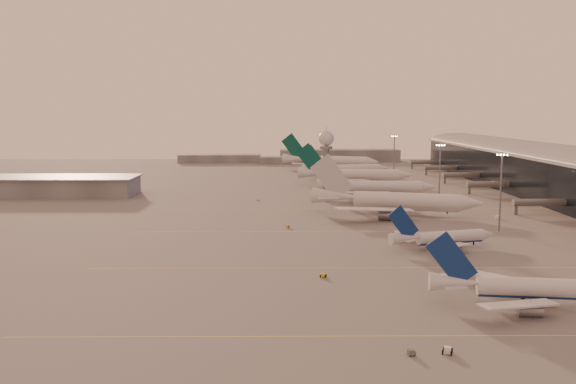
{
  "coord_description": "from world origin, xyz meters",
  "views": [
    {
      "loc": [
        -13.08,
        -132.79,
        37.27
      ],
      "look_at": [
        -11.3,
        72.14,
        10.29
      ],
      "focal_mm": 38.0,
      "sensor_mm": 36.0,
      "label": 1
    }
  ],
  "objects": [
    {
      "name": "gsv_tug_mid",
      "position": [
        -3.91,
        1.59,
        0.44
      ],
      "size": [
        3.41,
        2.63,
        0.86
      ],
      "color": "gold",
      "rests_on": "ground"
    },
    {
      "name": "greentail_b",
      "position": [
        23.97,
        178.07,
        3.81
      ],
      "size": [
        59.27,
        47.65,
        21.55
      ],
      "color": "silver",
      "rests_on": "ground"
    },
    {
      "name": "gsv_truck_a",
      "position": [
        7.05,
        -43.19,
        1.03
      ],
      "size": [
        5.29,
        3.02,
        2.02
      ],
      "color": "#525557",
      "rests_on": "ground"
    },
    {
      "name": "taxiway_markings",
      "position": [
        30.0,
        56.0,
        0.01
      ],
      "size": [
        180.0,
        185.25,
        0.02
      ],
      "color": "#D5C64B",
      "rests_on": "ground"
    },
    {
      "name": "narrowbody_near",
      "position": [
        33.36,
        -18.62,
        2.89
      ],
      "size": [
        36.4,
        28.89,
        14.26
      ],
      "color": "silver",
      "rests_on": "ground"
    },
    {
      "name": "widebody_white",
      "position": [
        27.88,
        85.88,
        3.8
      ],
      "size": [
        60.66,
        47.93,
        21.92
      ],
      "color": "silver",
      "rests_on": "ground"
    },
    {
      "name": "mast_c",
      "position": [
        50.0,
        110.0,
        13.74
      ],
      "size": [
        3.6,
        0.56,
        25.0
      ],
      "color": "slate",
      "rests_on": "ground"
    },
    {
      "name": "mast_b",
      "position": [
        55.0,
        55.0,
        13.74
      ],
      "size": [
        3.6,
        0.56,
        25.0
      ],
      "color": "slate",
      "rests_on": "ground"
    },
    {
      "name": "gsv_catering_b",
      "position": [
        62.67,
        77.31,
        2.33
      ],
      "size": [
        5.9,
        3.16,
        4.66
      ],
      "color": "silver",
      "rests_on": "ground"
    },
    {
      "name": "radar_tower",
      "position": [
        5.0,
        120.0,
        20.95
      ],
      "size": [
        6.4,
        6.4,
        31.1
      ],
      "color": "slate",
      "rests_on": "ground"
    },
    {
      "name": "mast_d",
      "position": [
        48.0,
        200.0,
        13.74
      ],
      "size": [
        3.6,
        0.56,
        25.0
      ],
      "color": "slate",
      "rests_on": "ground"
    },
    {
      "name": "gsv_truck_c",
      "position": [
        -11.33,
        61.43,
        1.04
      ],
      "size": [
        4.48,
        5.13,
        2.04
      ],
      "color": "gold",
      "rests_on": "ground"
    },
    {
      "name": "gsv_tug_near",
      "position": [
        12.46,
        -42.61,
        0.52
      ],
      "size": [
        3.23,
        4.05,
        1.01
      ],
      "color": "silver",
      "rests_on": "ground"
    },
    {
      "name": "greentail_a",
      "position": [
        27.96,
        132.52,
        3.38
      ],
      "size": [
        52.74,
        42.5,
        19.15
      ],
      "color": "silver",
      "rests_on": "ground"
    },
    {
      "name": "hangar",
      "position": [
        -120.0,
        140.0,
        4.32
      ],
      "size": [
        82.0,
        27.0,
        8.5
      ],
      "color": "slate",
      "rests_on": "ground"
    },
    {
      "name": "distant_horizon",
      "position": [
        2.62,
        325.14,
        3.89
      ],
      "size": [
        165.0,
        37.5,
        9.0
      ],
      "color": "slate",
      "rests_on": "ground"
    },
    {
      "name": "gsv_truck_d",
      "position": [
        -23.83,
        122.77,
        1.08
      ],
      "size": [
        3.5,
        5.58,
        2.12
      ],
      "color": "silver",
      "rests_on": "ground"
    },
    {
      "name": "gsv_truck_b",
      "position": [
        43.69,
        40.91,
        1.07
      ],
      "size": [
        5.51,
        3.22,
        2.1
      ],
      "color": "silver",
      "rests_on": "ground"
    },
    {
      "name": "greentail_d",
      "position": [
        17.64,
        261.85,
        4.16
      ],
      "size": [
        62.46,
        49.61,
        23.56
      ],
      "color": "silver",
      "rests_on": "ground"
    },
    {
      "name": "narrowbody_mid",
      "position": [
        30.86,
        30.58,
        2.59
      ],
      "size": [
        31.87,
        25.07,
        12.77
      ],
      "color": "silver",
      "rests_on": "ground"
    },
    {
      "name": "greentail_c",
      "position": [
        23.62,
        216.39,
        3.36
      ],
      "size": [
        51.89,
        41.51,
        19.05
      ],
      "color": "silver",
      "rests_on": "ground"
    },
    {
      "name": "gsv_tug_hangar",
      "position": [
        50.22,
        147.9,
        0.54
      ],
      "size": [
        3.72,
        2.31,
        1.04
      ],
      "color": "gold",
      "rests_on": "ground"
    },
    {
      "name": "ground",
      "position": [
        0.0,
        0.0,
        0.0
      ],
      "size": [
        700.0,
        700.0,
        0.0
      ],
      "primitive_type": "plane",
      "color": "#5F5D5D",
      "rests_on": "ground"
    }
  ]
}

